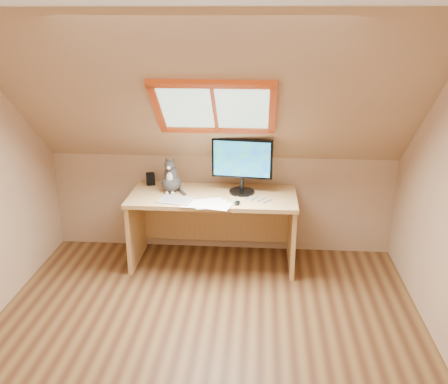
{
  "coord_description": "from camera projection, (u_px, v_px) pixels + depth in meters",
  "views": [
    {
      "loc": [
        0.4,
        -3.08,
        2.36
      ],
      "look_at": [
        0.08,
        1.0,
        0.89
      ],
      "focal_mm": 40.0,
      "sensor_mm": 36.0,
      "label": 1
    }
  ],
  "objects": [
    {
      "name": "mouse",
      "position": [
        237.0,
        203.0,
        4.52
      ],
      "size": [
        0.07,
        0.1,
        0.03
      ],
      "primitive_type": "ellipsoid",
      "rotation": [
        0.0,
        0.0,
        -0.15
      ],
      "color": "black",
      "rests_on": "desk"
    },
    {
      "name": "desk_speaker",
      "position": [
        151.0,
        179.0,
        5.03
      ],
      "size": [
        0.1,
        0.1,
        0.12
      ],
      "primitive_type": "cube",
      "rotation": [
        0.0,
        0.0,
        0.31
      ],
      "color": "black",
      "rests_on": "desk"
    },
    {
      "name": "desk",
      "position": [
        214.0,
        213.0,
        4.91
      ],
      "size": [
        1.59,
        0.7,
        0.73
      ],
      "color": "tan",
      "rests_on": "ground"
    },
    {
      "name": "graphics_tablet",
      "position": [
        176.0,
        200.0,
        4.6
      ],
      "size": [
        0.34,
        0.27,
        0.01
      ],
      "primitive_type": "cube",
      "rotation": [
        0.0,
        0.0,
        -0.2
      ],
      "color": "#B2B2B7",
      "rests_on": "desk"
    },
    {
      "name": "cables",
      "position": [
        248.0,
        199.0,
        4.63
      ],
      "size": [
        0.51,
        0.26,
        0.01
      ],
      "color": "silver",
      "rests_on": "desk"
    },
    {
      "name": "papers",
      "position": [
        206.0,
        204.0,
        4.52
      ],
      "size": [
        0.35,
        0.3,
        0.01
      ],
      "color": "white",
      "rests_on": "desk"
    },
    {
      "name": "room_shell",
      "position": [
        198.0,
        170.0,
        3.14
      ],
      "size": [
        3.52,
        3.52,
        2.41
      ],
      "color": "tan",
      "rests_on": "ground"
    },
    {
      "name": "cat",
      "position": [
        171.0,
        179.0,
        4.81
      ],
      "size": [
        0.2,
        0.24,
        0.36
      ],
      "color": "#3E3A37",
      "rests_on": "desk"
    },
    {
      "name": "monitor",
      "position": [
        242.0,
        162.0,
        4.71
      ],
      "size": [
        0.58,
        0.24,
        0.53
      ],
      "color": "black",
      "rests_on": "desk"
    },
    {
      "name": "ground",
      "position": [
        203.0,
        350.0,
        3.71
      ],
      "size": [
        3.5,
        3.5,
        0.0
      ],
      "primitive_type": "plane",
      "color": "brown",
      "rests_on": "ground"
    }
  ]
}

